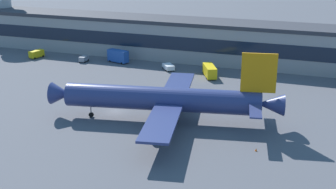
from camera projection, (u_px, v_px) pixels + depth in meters
ground_plane at (115, 112)px, 107.97m from camera, size 600.00×600.00×0.00m
terminal_building at (186, 39)px, 153.80m from camera, size 203.42×14.70×13.34m
airliner at (166, 99)px, 100.61m from camera, size 51.83×44.45×16.32m
pushback_tractor at (169, 67)px, 141.96m from camera, size 5.04×5.37×1.75m
crew_van at (37, 54)px, 156.62m from camera, size 3.35×5.57×2.55m
baggage_tug at (84, 59)px, 151.59m from camera, size 2.33×3.74×1.85m
catering_truck at (118, 56)px, 150.36m from camera, size 7.63×4.36×4.15m
fuel_truck at (210, 71)px, 134.61m from camera, size 6.21×8.78×3.35m
traffic_cone_0 at (256, 150)px, 87.84m from camera, size 0.45×0.45×0.56m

